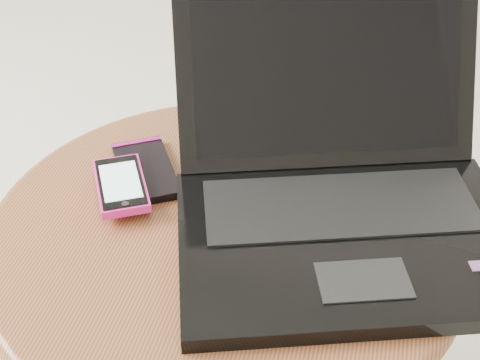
# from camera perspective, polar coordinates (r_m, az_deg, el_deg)

# --- Properties ---
(table) EXTENTS (0.55, 0.55, 0.44)m
(table) POSITION_cam_1_polar(r_m,az_deg,el_deg) (0.87, -1.21, -8.29)
(table) COLOR #542B19
(table) RESTS_ON ground
(laptop) EXTENTS (0.46, 0.45, 0.23)m
(laptop) POSITION_cam_1_polar(r_m,az_deg,el_deg) (0.80, 8.27, -0.83)
(laptop) COLOR black
(laptop) RESTS_ON table
(phone_black) EXTENTS (0.12, 0.14, 0.01)m
(phone_black) POSITION_cam_1_polar(r_m,az_deg,el_deg) (0.89, -7.67, 0.80)
(phone_black) COLOR black
(phone_black) RESTS_ON table
(phone_pink) EXTENTS (0.10, 0.12, 0.01)m
(phone_pink) POSITION_cam_1_polar(r_m,az_deg,el_deg) (0.85, -9.63, -0.40)
(phone_pink) COLOR #EC2490
(phone_pink) RESTS_ON phone_black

